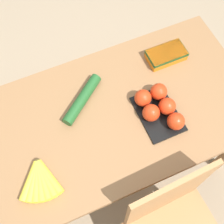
{
  "coord_description": "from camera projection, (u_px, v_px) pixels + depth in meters",
  "views": [
    {
      "loc": [
        0.25,
        0.57,
        2.03
      ],
      "look_at": [
        0.0,
        0.0,
        0.75
      ],
      "focal_mm": 50.0,
      "sensor_mm": 36.0,
      "label": 1
    }
  ],
  "objects": [
    {
      "name": "ground_plane",
      "position": [
        112.0,
        161.0,
        2.1
      ],
      "size": [
        12.0,
        12.0,
        0.0
      ],
      "primitive_type": "plane",
      "color": "gray"
    },
    {
      "name": "dining_table",
      "position": [
        112.0,
        124.0,
        1.54
      ],
      "size": [
        1.37,
        0.73,
        0.72
      ],
      "color": "olive",
      "rests_on": "ground_plane"
    },
    {
      "name": "banana_bunch",
      "position": [
        40.0,
        180.0,
        1.29
      ],
      "size": [
        0.18,
        0.19,
        0.04
      ],
      "color": "brown",
      "rests_on": "dining_table"
    },
    {
      "name": "tomato_pack",
      "position": [
        159.0,
        107.0,
        1.42
      ],
      "size": [
        0.17,
        0.26,
        0.09
      ],
      "color": "black",
      "rests_on": "dining_table"
    },
    {
      "name": "carrot_bag",
      "position": [
        166.0,
        55.0,
        1.56
      ],
      "size": [
        0.19,
        0.11,
        0.05
      ],
      "color": "orange",
      "rests_on": "dining_table"
    },
    {
      "name": "cucumber_near",
      "position": [
        82.0,
        99.0,
        1.45
      ],
      "size": [
        0.25,
        0.21,
        0.05
      ],
      "color": "#1E5123",
      "rests_on": "dining_table"
    }
  ]
}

